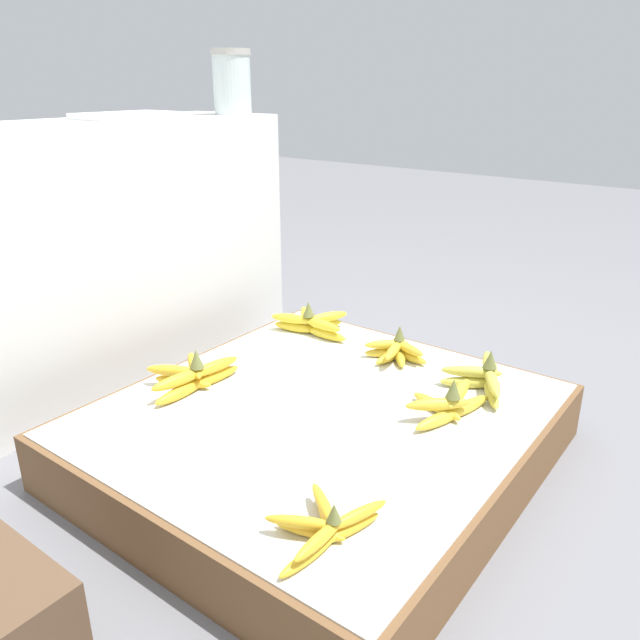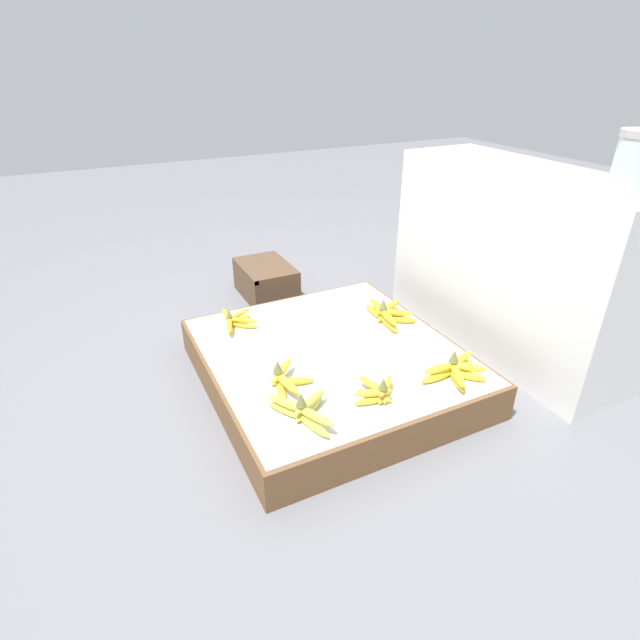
% 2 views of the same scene
% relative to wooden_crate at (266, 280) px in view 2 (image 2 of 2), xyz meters
% --- Properties ---
extents(ground_plane, '(10.00, 10.00, 0.00)m').
position_rel_wooden_crate_xyz_m(ground_plane, '(0.88, -0.06, -0.09)').
color(ground_plane, slate).
extents(display_platform, '(1.04, 0.96, 0.15)m').
position_rel_wooden_crate_xyz_m(display_platform, '(0.88, -0.06, -0.02)').
color(display_platform, brown).
rests_on(display_platform, ground_plane).
extents(back_vendor_table, '(1.16, 0.41, 0.79)m').
position_rel_wooden_crate_xyz_m(back_vendor_table, '(0.94, 0.80, 0.30)').
color(back_vendor_table, white).
rests_on(back_vendor_table, ground_plane).
extents(wooden_crate, '(0.37, 0.26, 0.18)m').
position_rel_wooden_crate_xyz_m(wooden_crate, '(0.00, 0.00, 0.00)').
color(wooden_crate, brown).
rests_on(wooden_crate, ground_plane).
extents(banana_bunch_front_left, '(0.25, 0.16, 0.08)m').
position_rel_wooden_crate_xyz_m(banana_bunch_front_left, '(0.52, -0.34, 0.08)').
color(banana_bunch_front_left, gold).
rests_on(banana_bunch_front_left, display_platform).
extents(banana_bunch_front_midright, '(0.25, 0.17, 0.11)m').
position_rel_wooden_crate_xyz_m(banana_bunch_front_midright, '(1.03, -0.33, 0.09)').
color(banana_bunch_front_midright, gold).
rests_on(banana_bunch_front_midright, display_platform).
extents(banana_bunch_front_right, '(0.25, 0.20, 0.11)m').
position_rel_wooden_crate_xyz_m(banana_bunch_front_right, '(1.22, -0.33, 0.09)').
color(banana_bunch_front_right, gold).
rests_on(banana_bunch_front_right, display_platform).
extents(banana_bunch_middle_right, '(0.15, 0.18, 0.10)m').
position_rel_wooden_crate_xyz_m(banana_bunch_middle_right, '(1.24, -0.06, 0.09)').
color(banana_bunch_middle_right, gold).
rests_on(banana_bunch_middle_right, display_platform).
extents(banana_bunch_back_midleft, '(0.27, 0.17, 0.11)m').
position_rel_wooden_crate_xyz_m(banana_bunch_back_midleft, '(0.78, 0.28, 0.09)').
color(banana_bunch_back_midleft, gold).
rests_on(banana_bunch_back_midleft, display_platform).
extents(banana_bunch_back_right, '(0.18, 0.26, 0.11)m').
position_rel_wooden_crate_xyz_m(banana_bunch_back_right, '(1.26, 0.26, 0.09)').
color(banana_bunch_back_right, yellow).
rests_on(banana_bunch_back_right, display_platform).
extents(glass_jar, '(0.13, 0.13, 0.21)m').
position_rel_wooden_crate_xyz_m(glass_jar, '(1.41, 0.71, 0.80)').
color(glass_jar, silver).
rests_on(glass_jar, back_vendor_table).
extents(foam_tray_white, '(0.29, 0.16, 0.02)m').
position_rel_wooden_crate_xyz_m(foam_tray_white, '(1.05, 0.82, 0.71)').
color(foam_tray_white, white).
rests_on(foam_tray_white, back_vendor_table).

